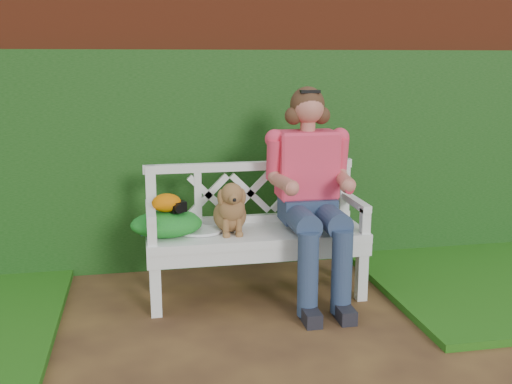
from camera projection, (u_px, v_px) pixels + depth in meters
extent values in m
plane|color=#382118|center=(252.00, 363.00, 3.29)|extent=(60.00, 60.00, 0.00)
cube|color=maroon|center=(209.00, 126.00, 4.87)|extent=(10.00, 0.30, 2.20)
cube|color=#27531D|center=(212.00, 161.00, 4.71)|extent=(10.00, 0.18, 1.70)
cube|color=black|center=(178.00, 207.00, 3.97)|extent=(0.12, 0.11, 0.07)
ellipsoid|color=#D06403|center=(166.00, 203.00, 3.96)|extent=(0.23, 0.20, 0.12)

